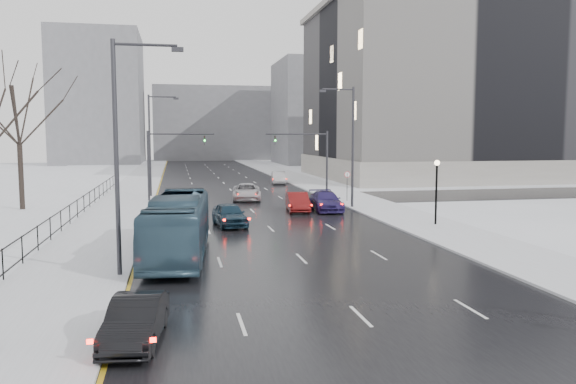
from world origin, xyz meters
TOP-DOWN VIEW (x-y plane):
  - road at (0.00, 60.00)m, footprint 16.00×150.00m
  - cross_road at (0.00, 48.00)m, footprint 130.00×10.00m
  - sidewalk_left at (-10.50, 60.00)m, footprint 5.00×150.00m
  - sidewalk_right at (10.50, 60.00)m, footprint 5.00×150.00m
  - park_strip at (-20.00, 60.00)m, footprint 14.00×150.00m
  - tree_park_e at (-18.20, 44.00)m, footprint 9.45×9.45m
  - iron_fence at (-13.00, 30.00)m, footprint 0.06×70.00m
  - streetlight_r_mid at (8.17, 40.00)m, footprint 2.95×0.25m
  - streetlight_l_near at (-8.17, 20.00)m, footprint 2.95×0.25m
  - streetlight_l_far at (-8.17, 52.00)m, footprint 2.95×0.25m
  - lamppost_r_mid at (11.00, 30.00)m, footprint 0.36×0.36m
  - mast_signal_right at (7.33, 48.00)m, footprint 6.10×0.33m
  - mast_signal_left at (-7.33, 48.00)m, footprint 6.10×0.33m
  - no_uturn_sign at (9.20, 44.00)m, footprint 0.60×0.06m
  - civic_building at (35.00, 72.00)m, footprint 41.00×31.00m
  - bldg_far_right at (28.00, 115.00)m, footprint 24.00×20.00m
  - bldg_far_left at (-22.00, 125.00)m, footprint 18.00×22.00m
  - bldg_far_center at (4.00, 140.00)m, footprint 30.00×18.00m
  - sedan_left_near at (-7.20, 12.01)m, footprint 1.90×4.20m
  - bus at (-5.90, 23.61)m, footprint 3.60×11.26m
  - sedan_center_near at (-2.51, 32.66)m, footprint 2.34×4.70m
  - sedan_right_near at (3.50, 38.85)m, footprint 2.07×4.74m
  - sedan_right_cross at (0.50, 47.58)m, footprint 3.13×5.78m
  - sedan_right_far at (5.82, 38.85)m, footprint 2.46×5.41m
  - sedan_right_distant at (6.67, 64.47)m, footprint 2.21×4.87m

SIDE VIEW (x-z plane):
  - tree_park_e at x=-18.20m, z-range -6.75..6.75m
  - road at x=0.00m, z-range 0.00..0.04m
  - cross_road at x=0.00m, z-range 0.00..0.04m
  - park_strip at x=-20.00m, z-range 0.00..0.12m
  - sidewalk_left at x=-10.50m, z-range 0.00..0.16m
  - sidewalk_right at x=10.50m, z-range 0.00..0.16m
  - sedan_left_near at x=-7.20m, z-range 0.04..1.38m
  - sedan_right_near at x=3.50m, z-range 0.04..1.55m
  - sedan_right_far at x=5.82m, z-range 0.04..1.58m
  - sedan_right_cross at x=0.50m, z-range 0.04..1.58m
  - sedan_center_near at x=-2.51m, z-range 0.04..1.58m
  - sedan_right_distant at x=6.67m, z-range 0.04..1.59m
  - iron_fence at x=-13.00m, z-range 0.26..1.56m
  - bus at x=-5.90m, z-range 0.04..3.12m
  - no_uturn_sign at x=9.20m, z-range 0.95..3.65m
  - lamppost_r_mid at x=11.00m, z-range 0.80..5.08m
  - mast_signal_right at x=7.33m, z-range 0.86..7.36m
  - mast_signal_left at x=-7.33m, z-range 0.86..7.36m
  - streetlight_r_mid at x=8.17m, z-range 0.62..10.62m
  - streetlight_l_near at x=-8.17m, z-range 0.62..10.62m
  - streetlight_l_far at x=-8.17m, z-range 0.62..10.62m
  - bldg_far_center at x=4.00m, z-range 0.00..18.00m
  - bldg_far_right at x=28.00m, z-range 0.00..22.00m
  - civic_building at x=35.00m, z-range -1.19..23.61m
  - bldg_far_left at x=-22.00m, z-range 0.00..28.00m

